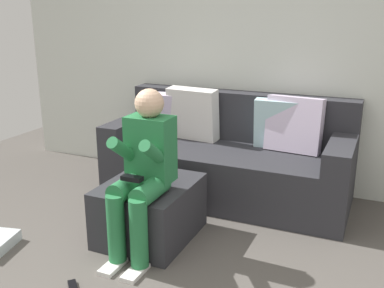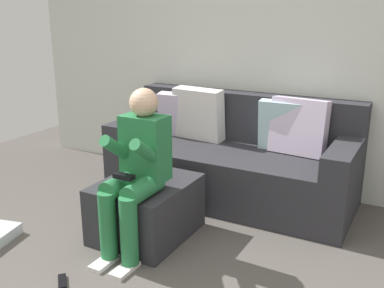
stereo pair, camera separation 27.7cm
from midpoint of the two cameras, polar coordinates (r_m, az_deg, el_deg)
wall_back at (r=4.16m, az=12.38°, el=11.67°), size 5.30×0.10×2.56m
couch_sectional at (r=4.01m, az=7.27°, el=-1.83°), size 2.11×0.88×0.94m
ottoman at (r=3.34m, az=-3.44°, el=-8.25°), size 0.61×0.72×0.42m
person_seated at (r=2.99m, az=-4.50°, el=-3.05°), size 0.31×0.60×1.13m
remote_near_ottoman at (r=2.95m, az=-13.53°, el=-16.76°), size 0.14×0.14×0.02m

